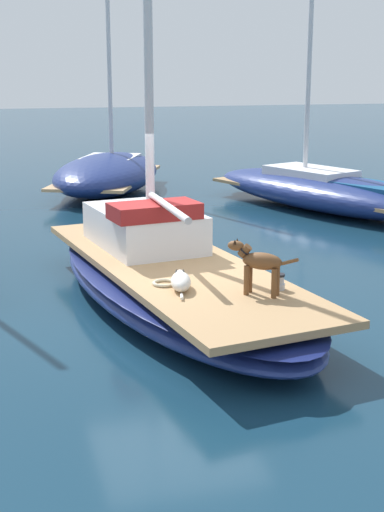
% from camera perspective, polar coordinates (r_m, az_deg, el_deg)
% --- Properties ---
extents(ground_plane, '(120.00, 120.00, 0.00)m').
position_cam_1_polar(ground_plane, '(10.96, -1.45, -3.86)').
color(ground_plane, '#143347').
extents(sailboat_main, '(3.58, 7.53, 0.66)m').
position_cam_1_polar(sailboat_main, '(10.86, -1.47, -2.19)').
color(sailboat_main, navy).
rests_on(sailboat_main, ground).
extents(cabin_house, '(1.72, 2.41, 0.84)m').
position_cam_1_polar(cabin_house, '(11.69, -3.72, 2.39)').
color(cabin_house, silver).
rests_on(cabin_house, sailboat_main).
extents(dog_white, '(0.39, 0.94, 0.22)m').
position_cam_1_polar(dog_white, '(9.46, -0.90, -1.99)').
color(dog_white, silver).
rests_on(dog_white, sailboat_main).
extents(dog_brown, '(0.78, 0.66, 0.70)m').
position_cam_1_polar(dog_brown, '(9.17, 5.28, -0.52)').
color(dog_brown, brown).
rests_on(dog_brown, sailboat_main).
extents(deck_winch, '(0.16, 0.16, 0.21)m').
position_cam_1_polar(deck_winch, '(9.51, 6.88, -2.06)').
color(deck_winch, '#B7B7BC').
rests_on(deck_winch, sailboat_main).
extents(coiled_rope, '(0.32, 0.32, 0.04)m').
position_cam_1_polar(coiled_rope, '(9.67, -2.21, -2.14)').
color(coiled_rope, beige).
rests_on(coiled_rope, sailboat_main).
extents(moored_boat_starboard_side, '(4.87, 8.01, 7.58)m').
position_cam_1_polar(moored_boat_starboard_side, '(18.61, 10.59, 5.12)').
color(moored_boat_starboard_side, navy).
rests_on(moored_boat_starboard_side, ground).
extents(moored_boat_far_astern, '(4.80, 6.36, 8.19)m').
position_cam_1_polar(moored_boat_far_astern, '(21.10, -6.71, 6.55)').
color(moored_boat_far_astern, navy).
rests_on(moored_boat_far_astern, ground).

